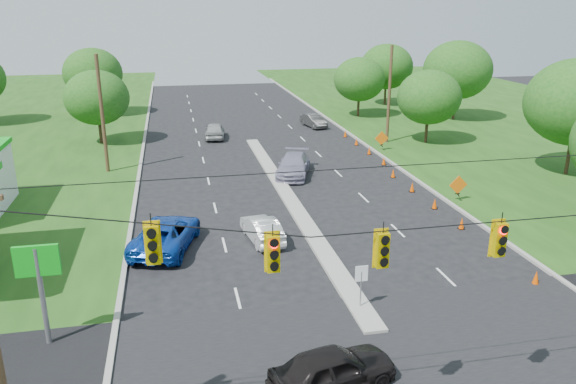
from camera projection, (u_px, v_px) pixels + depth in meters
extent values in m
cube|color=gray|center=(140.00, 170.00, 44.29)|extent=(0.25, 110.00, 0.16)
cube|color=gray|center=(382.00, 157.00, 48.21)|extent=(0.25, 110.00, 0.16)
cube|color=gray|center=(288.00, 198.00, 37.89)|extent=(1.00, 34.00, 0.18)
cylinder|color=gray|center=(361.00, 291.00, 23.67)|extent=(0.06, 0.06, 1.80)
cube|color=white|center=(362.00, 274.00, 23.42)|extent=(0.55, 0.04, 0.70)
cylinder|color=black|center=(454.00, 212.00, 15.24)|extent=(24.00, 0.04, 0.04)
cube|color=#E1BC00|center=(153.00, 245.00, 13.77)|extent=(0.34, 0.24, 1.00)
cube|color=#E1BC00|center=(273.00, 254.00, 14.52)|extent=(0.34, 0.24, 1.00)
cube|color=#E1BC00|center=(382.00, 250.00, 15.15)|extent=(0.34, 0.24, 1.00)
cube|color=#E1BC00|center=(499.00, 240.00, 15.83)|extent=(0.34, 0.24, 1.00)
cylinder|color=#422D1C|center=(102.00, 115.00, 42.41)|extent=(0.28, 0.28, 9.00)
cylinder|color=#422D1C|center=(389.00, 95.00, 51.90)|extent=(0.28, 0.28, 9.00)
cylinder|color=gray|center=(42.00, 297.00, 20.90)|extent=(0.20, 0.20, 4.00)
cube|color=#09A716|center=(37.00, 261.00, 20.43)|extent=(1.60, 0.15, 1.20)
cone|color=#E64900|center=(536.00, 278.00, 26.00)|extent=(0.32, 0.32, 0.70)
cone|color=#E64900|center=(495.00, 247.00, 29.25)|extent=(0.32, 0.32, 0.70)
cone|color=#E64900|center=(462.00, 223.00, 32.50)|extent=(0.32, 0.32, 0.70)
cone|color=#E64900|center=(435.00, 204.00, 35.75)|extent=(0.32, 0.32, 0.70)
cone|color=#E64900|center=(412.00, 187.00, 39.00)|extent=(0.32, 0.32, 0.70)
cone|color=#E64900|center=(393.00, 173.00, 42.26)|extent=(0.32, 0.32, 0.70)
cone|color=#E64900|center=(384.00, 161.00, 45.62)|extent=(0.32, 0.32, 0.70)
cone|color=#E64900|center=(369.00, 151.00, 48.87)|extent=(0.32, 0.32, 0.70)
cone|color=#E64900|center=(357.00, 142.00, 52.13)|extent=(0.32, 0.32, 0.70)
cone|color=#E64900|center=(345.00, 134.00, 55.38)|extent=(0.32, 0.32, 0.70)
cube|color=black|center=(457.00, 194.00, 37.02)|extent=(0.06, 0.58, 0.26)
cube|color=black|center=(457.00, 194.00, 37.02)|extent=(0.06, 0.58, 0.26)
cube|color=orange|center=(458.00, 185.00, 36.83)|extent=(1.27, 0.05, 1.27)
cube|color=black|center=(381.00, 145.00, 50.03)|extent=(0.06, 0.58, 0.26)
cube|color=black|center=(381.00, 145.00, 50.03)|extent=(0.06, 0.58, 0.26)
cube|color=orange|center=(382.00, 138.00, 49.84)|extent=(1.27, 0.05, 1.27)
cylinder|color=black|center=(100.00, 131.00, 52.43)|extent=(0.28, 0.28, 2.52)
ellipsoid|color=#194C14|center=(97.00, 98.00, 51.46)|extent=(5.88, 5.88, 5.04)
cylinder|color=black|center=(96.00, 103.00, 65.92)|extent=(0.28, 0.28, 2.88)
ellipsoid|color=#194C14|center=(93.00, 73.00, 64.81)|extent=(6.72, 6.72, 5.76)
cylinder|color=black|center=(569.00, 154.00, 42.57)|extent=(0.28, 0.28, 3.24)
cylinder|color=black|center=(426.00, 130.00, 52.67)|extent=(0.28, 0.28, 2.52)
ellipsoid|color=#194C14|center=(429.00, 97.00, 51.70)|extent=(5.88, 5.88, 5.04)
cylinder|color=black|center=(454.00, 106.00, 63.40)|extent=(0.28, 0.28, 3.24)
ellipsoid|color=#194C14|center=(457.00, 70.00, 62.15)|extent=(7.56, 7.56, 6.48)
cylinder|color=black|center=(385.00, 94.00, 72.90)|extent=(0.28, 0.28, 2.88)
ellipsoid|color=#194C14|center=(387.00, 67.00, 71.79)|extent=(6.72, 6.72, 5.76)
cylinder|color=black|center=(358.00, 106.00, 65.29)|extent=(0.28, 0.28, 2.52)
ellipsoid|color=#194C14|center=(359.00, 79.00, 64.32)|extent=(5.88, 5.88, 5.04)
imported|color=black|center=(333.00, 369.00, 18.81)|extent=(4.72, 2.80, 1.51)
imported|color=silver|center=(262.00, 229.00, 30.82)|extent=(2.03, 4.28, 1.36)
imported|color=#0D389E|center=(166.00, 234.00, 29.78)|extent=(4.26, 6.41, 1.63)
imported|color=#8E88A3|center=(293.00, 165.00, 42.68)|extent=(3.89, 5.95, 1.60)
imported|color=#9F9F9F|center=(215.00, 130.00, 54.75)|extent=(2.33, 4.73, 1.55)
imported|color=#2C2C2C|center=(314.00, 121.00, 59.93)|extent=(2.25, 4.31, 1.35)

